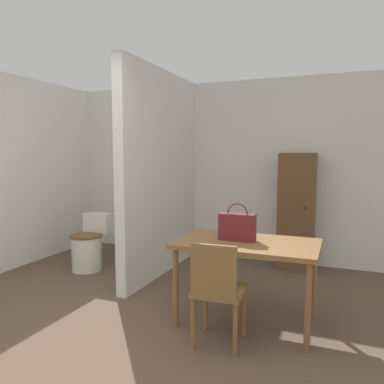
# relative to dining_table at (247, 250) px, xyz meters

# --- Properties ---
(ground_plane) EXTENTS (16.00, 16.00, 0.00)m
(ground_plane) POSITION_rel_dining_table_xyz_m (-0.88, -1.33, -0.65)
(ground_plane) COLOR brown
(wall_back) EXTENTS (5.60, 0.12, 2.50)m
(wall_back) POSITION_rel_dining_table_xyz_m (-0.88, 2.06, 0.60)
(wall_back) COLOR silver
(wall_back) RESTS_ON ground_plane
(wall_left) EXTENTS (0.12, 4.33, 2.50)m
(wall_left) POSITION_rel_dining_table_xyz_m (-3.24, 0.34, 0.60)
(wall_left) COLOR silver
(wall_left) RESTS_ON ground_plane
(partition_wall) EXTENTS (0.12, 1.94, 2.50)m
(partition_wall) POSITION_rel_dining_table_xyz_m (-1.34, 1.03, 0.60)
(partition_wall) COLOR silver
(partition_wall) RESTS_ON ground_plane
(dining_table) EXTENTS (1.21, 0.73, 0.73)m
(dining_table) POSITION_rel_dining_table_xyz_m (0.00, 0.00, 0.00)
(dining_table) COLOR brown
(dining_table) RESTS_ON ground_plane
(wooden_chair) EXTENTS (0.41, 0.41, 0.83)m
(wooden_chair) POSITION_rel_dining_table_xyz_m (-0.11, -0.49, -0.19)
(wooden_chair) COLOR brown
(wooden_chair) RESTS_ON ground_plane
(toilet) EXTENTS (0.40, 0.55, 0.70)m
(toilet) POSITION_rel_dining_table_xyz_m (-2.26, 0.75, -0.35)
(toilet) COLOR silver
(toilet) RESTS_ON ground_plane
(handbag) EXTENTS (0.32, 0.11, 0.33)m
(handbag) POSITION_rel_dining_table_xyz_m (-0.09, 0.01, 0.20)
(handbag) COLOR maroon
(handbag) RESTS_ON dining_table
(wooden_cabinet) EXTENTS (0.45, 0.37, 1.50)m
(wooden_cabinet) POSITION_rel_dining_table_xyz_m (0.21, 1.81, 0.10)
(wooden_cabinet) COLOR brown
(wooden_cabinet) RESTS_ON ground_plane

